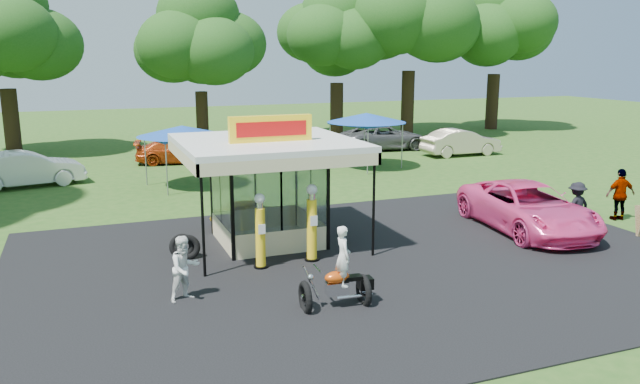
{
  "coord_description": "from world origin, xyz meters",
  "views": [
    {
      "loc": [
        -7.39,
        -13.82,
        6.0
      ],
      "look_at": [
        -0.57,
        4.0,
        1.78
      ],
      "focal_mm": 35.0,
      "sensor_mm": 36.0,
      "label": 1
    }
  ],
  "objects_px": {
    "bg_car_c": "(324,146)",
    "bg_car_d": "(385,137)",
    "motorcycle": "(340,275)",
    "tent_west": "(182,131)",
    "bg_car_e": "(461,142)",
    "kiosk_car": "(251,212)",
    "gas_station_kiosk": "(267,189)",
    "spectator_west": "(185,268)",
    "tent_east": "(366,118)",
    "bg_car_b": "(178,151)",
    "spectator_east_b": "(620,195)",
    "bg_car_a": "(26,169)",
    "pink_sedan": "(528,208)",
    "gas_pump_left": "(260,233)",
    "spectator_east_a": "(576,206)",
    "gas_pump_right": "(312,225)"
  },
  "relations": [
    {
      "from": "gas_pump_left",
      "to": "bg_car_c",
      "type": "height_order",
      "value": "gas_pump_left"
    },
    {
      "from": "gas_station_kiosk",
      "to": "tent_east",
      "type": "xyz_separation_m",
      "value": [
        8.79,
        11.33,
        0.89
      ]
    },
    {
      "from": "bg_car_d",
      "to": "tent_east",
      "type": "bearing_deg",
      "value": 149.73
    },
    {
      "from": "gas_station_kiosk",
      "to": "spectator_east_a",
      "type": "bearing_deg",
      "value": -13.07
    },
    {
      "from": "gas_pump_right",
      "to": "spectator_west",
      "type": "xyz_separation_m",
      "value": [
        -3.97,
        -1.68,
        -0.29
      ]
    },
    {
      "from": "pink_sedan",
      "to": "spectator_east_b",
      "type": "relative_size",
      "value": 3.09
    },
    {
      "from": "gas_pump_right",
      "to": "bg_car_b",
      "type": "relative_size",
      "value": 0.51
    },
    {
      "from": "spectator_east_b",
      "to": "bg_car_c",
      "type": "distance_m",
      "value": 17.57
    },
    {
      "from": "tent_west",
      "to": "bg_car_a",
      "type": "bearing_deg",
      "value": 158.93
    },
    {
      "from": "bg_car_a",
      "to": "spectator_west",
      "type": "bearing_deg",
      "value": -176.07
    },
    {
      "from": "spectator_east_b",
      "to": "tent_west",
      "type": "bearing_deg",
      "value": -29.11
    },
    {
      "from": "bg_car_d",
      "to": "tent_east",
      "type": "relative_size",
      "value": 1.34
    },
    {
      "from": "bg_car_d",
      "to": "tent_east",
      "type": "xyz_separation_m",
      "value": [
        -3.96,
        -5.56,
        1.89
      ]
    },
    {
      "from": "motorcycle",
      "to": "tent_west",
      "type": "xyz_separation_m",
      "value": [
        -1.29,
        15.59,
        1.75
      ]
    },
    {
      "from": "gas_pump_left",
      "to": "pink_sedan",
      "type": "relative_size",
      "value": 0.37
    },
    {
      "from": "motorcycle",
      "to": "bg_car_b",
      "type": "relative_size",
      "value": 0.46
    },
    {
      "from": "spectator_west",
      "to": "spectator_east_a",
      "type": "distance_m",
      "value": 13.79
    },
    {
      "from": "bg_car_b",
      "to": "bg_car_e",
      "type": "relative_size",
      "value": 0.96
    },
    {
      "from": "spectator_east_a",
      "to": "bg_car_d",
      "type": "height_order",
      "value": "spectator_east_a"
    },
    {
      "from": "spectator_east_a",
      "to": "tent_west",
      "type": "distance_m",
      "value": 16.94
    },
    {
      "from": "bg_car_e",
      "to": "tent_west",
      "type": "bearing_deg",
      "value": 100.79
    },
    {
      "from": "motorcycle",
      "to": "bg_car_d",
      "type": "relative_size",
      "value": 0.37
    },
    {
      "from": "gas_pump_right",
      "to": "pink_sedan",
      "type": "height_order",
      "value": "gas_pump_right"
    },
    {
      "from": "spectator_east_a",
      "to": "bg_car_c",
      "type": "height_order",
      "value": "spectator_east_a"
    },
    {
      "from": "gas_station_kiosk",
      "to": "spectator_east_a",
      "type": "distance_m",
      "value": 10.72
    },
    {
      "from": "bg_car_c",
      "to": "bg_car_e",
      "type": "relative_size",
      "value": 0.91
    },
    {
      "from": "bg_car_c",
      "to": "gas_station_kiosk",
      "type": "bearing_deg",
      "value": 136.52
    },
    {
      "from": "pink_sedan",
      "to": "bg_car_e",
      "type": "distance_m",
      "value": 16.65
    },
    {
      "from": "bg_car_c",
      "to": "bg_car_d",
      "type": "relative_size",
      "value": 0.78
    },
    {
      "from": "gas_pump_right",
      "to": "tent_west",
      "type": "bearing_deg",
      "value": 98.59
    },
    {
      "from": "gas_station_kiosk",
      "to": "tent_west",
      "type": "distance_m",
      "value": 9.94
    },
    {
      "from": "bg_car_a",
      "to": "tent_east",
      "type": "height_order",
      "value": "tent_east"
    },
    {
      "from": "gas_station_kiosk",
      "to": "gas_pump_right",
      "type": "bearing_deg",
      "value": -73.75
    },
    {
      "from": "gas_station_kiosk",
      "to": "spectator_west",
      "type": "relative_size",
      "value": 3.25
    },
    {
      "from": "spectator_west",
      "to": "bg_car_b",
      "type": "relative_size",
      "value": 0.36
    },
    {
      "from": "motorcycle",
      "to": "bg_car_e",
      "type": "distance_m",
      "value": 24.65
    },
    {
      "from": "spectator_east_a",
      "to": "bg_car_d",
      "type": "xyz_separation_m",
      "value": [
        2.35,
        19.3,
        -0.07
      ]
    },
    {
      "from": "bg_car_e",
      "to": "tent_west",
      "type": "distance_m",
      "value": 17.55
    },
    {
      "from": "gas_pump_right",
      "to": "bg_car_a",
      "type": "bearing_deg",
      "value": 120.28
    },
    {
      "from": "spectator_east_a",
      "to": "bg_car_d",
      "type": "distance_m",
      "value": 19.44
    },
    {
      "from": "gas_pump_right",
      "to": "tent_east",
      "type": "height_order",
      "value": "tent_east"
    },
    {
      "from": "bg_car_e",
      "to": "kiosk_car",
      "type": "bearing_deg",
      "value": 124.27
    },
    {
      "from": "gas_pump_left",
      "to": "kiosk_car",
      "type": "xyz_separation_m",
      "value": [
        0.91,
        4.59,
        -0.58
      ]
    },
    {
      "from": "gas_station_kiosk",
      "to": "pink_sedan",
      "type": "xyz_separation_m",
      "value": [
        8.78,
        -1.88,
        -0.95
      ]
    },
    {
      "from": "pink_sedan",
      "to": "gas_pump_left",
      "type": "bearing_deg",
      "value": -170.62
    },
    {
      "from": "kiosk_car",
      "to": "spectator_west",
      "type": "relative_size",
      "value": 1.69
    },
    {
      "from": "bg_car_d",
      "to": "tent_west",
      "type": "xyz_separation_m",
      "value": [
        -13.92,
        -7.05,
        1.78
      ]
    },
    {
      "from": "pink_sedan",
      "to": "bg_car_e",
      "type": "relative_size",
      "value": 1.23
    },
    {
      "from": "bg_car_a",
      "to": "gas_pump_left",
      "type": "bearing_deg",
      "value": -166.51
    },
    {
      "from": "pink_sedan",
      "to": "tent_west",
      "type": "xyz_separation_m",
      "value": [
        -9.94,
        11.72,
        1.74
      ]
    }
  ]
}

